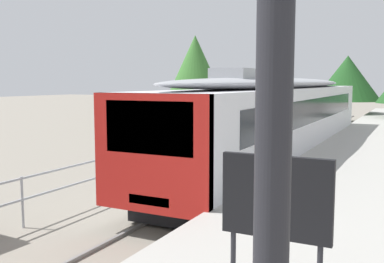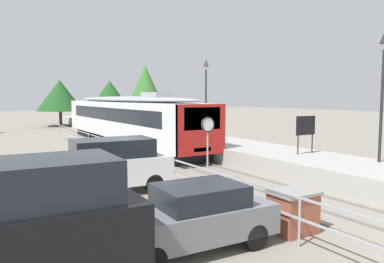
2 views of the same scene
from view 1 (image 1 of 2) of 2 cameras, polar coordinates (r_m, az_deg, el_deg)
ground_plane at (r=19.49m, az=2.18°, el=-3.94°), size 160.00×160.00×0.00m
track_rails at (r=18.46m, az=10.70°, el=-4.52°), size 3.20×60.00×0.14m
commuter_train at (r=18.94m, az=11.49°, el=2.20°), size 2.82×20.98×3.74m
station_platform at (r=17.78m, az=20.85°, el=-3.88°), size 3.90×60.00×0.90m
platform_notice_board at (r=4.91m, az=10.64°, el=-8.96°), size 1.20×0.08×1.80m
carpark_fence at (r=11.43m, az=-20.88°, el=-7.06°), size 0.06×36.06×1.25m
tree_behind_station_far at (r=39.40m, az=19.20°, el=6.42°), size 5.47×5.47×5.65m
tree_distant_centre at (r=37.03m, az=0.41°, el=8.22°), size 4.77×4.77×7.28m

